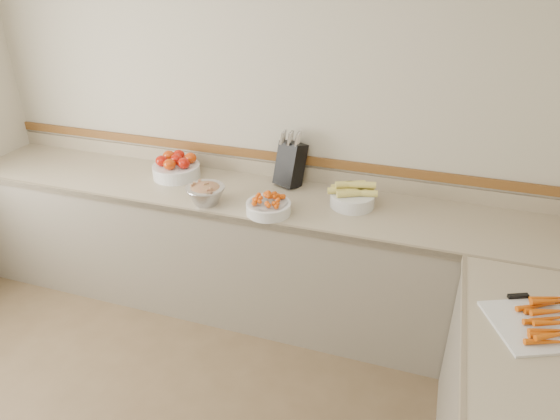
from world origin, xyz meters
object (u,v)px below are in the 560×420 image
(knife_block, at_px, (290,163))
(cutting_board, at_px, (545,321))
(tomato_bowl, at_px, (176,167))
(corn_bowl, at_px, (353,196))
(cherry_tomato_bowl, at_px, (268,206))
(rhubarb_bowl, at_px, (206,193))

(knife_block, xyz_separation_m, cutting_board, (1.44, -1.00, -0.14))
(tomato_bowl, bearing_deg, cutting_board, -21.47)
(corn_bowl, bearing_deg, knife_block, 159.04)
(cherry_tomato_bowl, distance_m, rhubarb_bowl, 0.41)
(rhubarb_bowl, distance_m, cutting_board, 1.94)
(tomato_bowl, relative_size, corn_bowl, 1.07)
(tomato_bowl, distance_m, cherry_tomato_bowl, 0.84)
(tomato_bowl, bearing_deg, rhubarb_bowl, -39.39)
(corn_bowl, height_order, rhubarb_bowl, corn_bowl)
(cherry_tomato_bowl, distance_m, cutting_board, 1.55)
(corn_bowl, bearing_deg, cherry_tomato_bowl, -150.87)
(tomato_bowl, bearing_deg, knife_block, 8.99)
(tomato_bowl, height_order, rhubarb_bowl, tomato_bowl)
(corn_bowl, distance_m, cutting_board, 1.29)
(cherry_tomato_bowl, distance_m, corn_bowl, 0.52)
(tomato_bowl, xyz_separation_m, cutting_board, (2.23, -0.88, -0.05))
(knife_block, relative_size, cutting_board, 0.71)
(knife_block, bearing_deg, rhubarb_bowl, -133.90)
(cutting_board, bearing_deg, cherry_tomato_bowl, 158.42)
(cherry_tomato_bowl, bearing_deg, cutting_board, -21.58)
(knife_block, height_order, cherry_tomato_bowl, knife_block)
(knife_block, xyz_separation_m, tomato_bowl, (-0.79, -0.12, -0.09))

